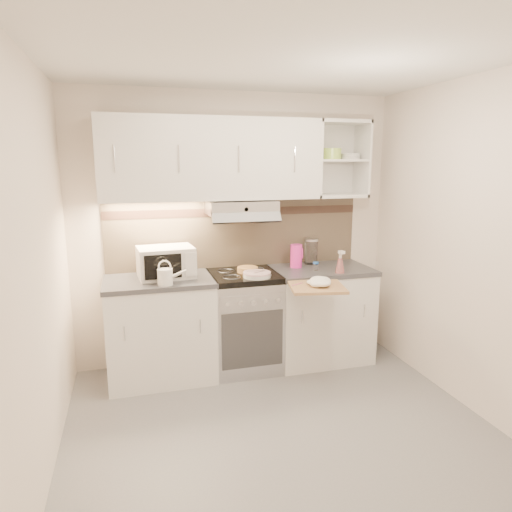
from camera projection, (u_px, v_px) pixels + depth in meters
The scene contains 17 objects.
ground at pixel (283, 432), 3.23m from camera, with size 3.00×3.00×0.00m, color gray.
room_shell at pixel (269, 198), 3.25m from camera, with size 3.04×2.84×2.52m.
base_cabinet_left at pixel (161, 331), 3.98m from camera, with size 0.90×0.60×0.86m, color white.
worktop_left at pixel (159, 281), 3.89m from camera, with size 0.92×0.62×0.04m, color #47474C.
base_cabinet_right at pixel (320, 316), 4.38m from camera, with size 0.90×0.60×0.86m, color white.
worktop_right at pixel (321, 270), 4.28m from camera, with size 0.92×0.62×0.04m, color #47474C.
electric_range at pixel (244, 321), 4.17m from camera, with size 0.60×0.60×0.90m.
microwave at pixel (166, 262), 3.92m from camera, with size 0.49×0.38×0.26m.
watering_can at pixel (166, 276), 3.67m from camera, with size 0.24×0.12×0.21m.
plate_stack at pixel (257, 275), 3.93m from camera, with size 0.24×0.24×0.05m.
bread_loaf at pixel (248, 270), 4.11m from camera, with size 0.19×0.19×0.05m, color #AE6B3D.
pink_pitcher at pixel (296, 256), 4.29m from camera, with size 0.12×0.11×0.22m.
glass_jar at pixel (311, 251), 4.44m from camera, with size 0.13×0.13×0.25m.
spice_jar at pixel (316, 266), 4.18m from camera, with size 0.05×0.05×0.08m.
spray_bottle at pixel (340, 263), 4.08m from camera, with size 0.08×0.08×0.22m.
cutting_board at pixel (317, 287), 3.73m from camera, with size 0.43×0.39×0.02m, color tan.
dish_towel at pixel (316, 281), 3.73m from camera, with size 0.27×0.23×0.07m, color beige, non-canonical shape.
Camera 1 is at (-0.96, -2.75, 1.87)m, focal length 32.00 mm.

